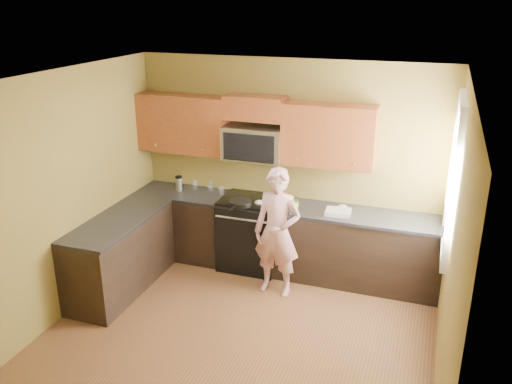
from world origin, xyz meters
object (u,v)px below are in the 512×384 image
at_px(stove, 251,233).
at_px(microwave, 254,159).
at_px(woman, 277,232).
at_px(travel_mug, 179,190).
at_px(frying_pan, 240,205).
at_px(butter_tub, 293,206).

xyz_separation_m(stove, microwave, (0.00, 0.12, 0.97)).
distance_m(woman, travel_mug, 1.68).
relative_size(woman, frying_pan, 3.14).
xyz_separation_m(microwave, travel_mug, (-1.05, -0.06, -0.53)).
height_order(microwave, frying_pan, microwave).
bearing_deg(woman, microwave, 133.75).
bearing_deg(woman, frying_pan, 159.54).
height_order(stove, frying_pan, frying_pan).
bearing_deg(travel_mug, woman, -20.56).
relative_size(stove, frying_pan, 1.90).
height_order(microwave, travel_mug, microwave).
relative_size(woman, butter_tub, 11.90).
xyz_separation_m(stove, woman, (0.52, -0.53, 0.31)).
bearing_deg(stove, frying_pan, -102.07).
relative_size(butter_tub, travel_mug, 0.66).
height_order(frying_pan, butter_tub, frying_pan).
bearing_deg(travel_mug, butter_tub, -1.92).
distance_m(microwave, woman, 1.06).
bearing_deg(travel_mug, frying_pan, -17.44).
height_order(butter_tub, travel_mug, travel_mug).
relative_size(frying_pan, butter_tub, 3.79).
relative_size(microwave, frying_pan, 1.52).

